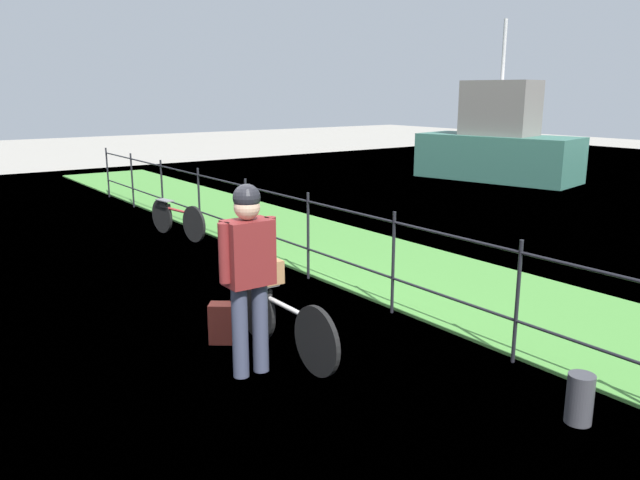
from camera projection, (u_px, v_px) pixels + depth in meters
ground_plane at (195, 330)px, 6.52m from camera, size 60.00×60.00×0.00m
grass_strip at (421, 275)px, 8.41m from camera, size 27.00×2.40×0.03m
iron_fence at (347, 241)px, 7.53m from camera, size 18.04×0.04×1.15m
bicycle_main at (284, 321)px, 5.83m from camera, size 1.66×0.16×0.63m
wooden_crate at (263, 270)px, 6.04m from camera, size 0.38×0.27×0.22m
terrier_dog at (263, 252)px, 5.97m from camera, size 0.32×0.14×0.18m
cyclist_person at (248, 264)px, 5.29m from camera, size 0.26×0.54×1.68m
backpack_on_paving at (224, 323)px, 6.16m from camera, size 0.31×0.33×0.40m
mooring_bollard at (580, 399)px, 4.66m from camera, size 0.20×0.20×0.39m
bicycle_parked at (177, 219)px, 10.63m from camera, size 1.58×0.31×0.60m
moored_boat_near at (498, 144)px, 17.46m from camera, size 4.63×2.61×4.32m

